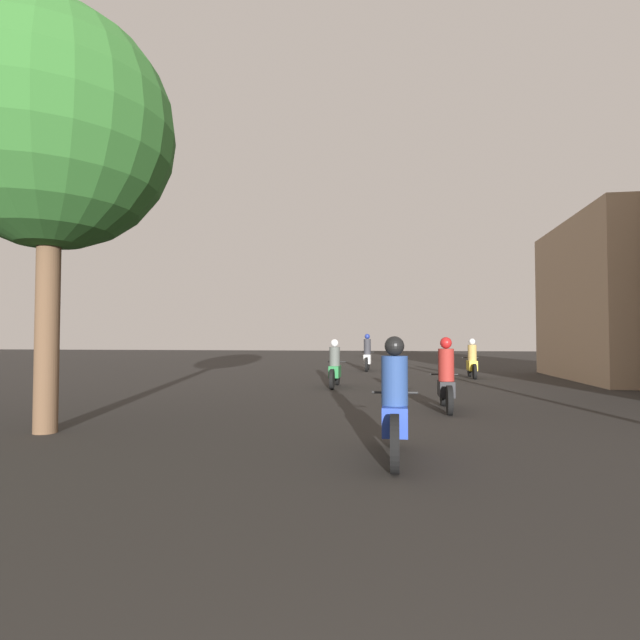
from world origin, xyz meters
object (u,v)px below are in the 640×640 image
motorcycle_green (335,368)px  motorcycle_yellow (472,362)px  motorcycle_blue (395,410)px  street_tree (51,130)px  motorcycle_white (367,356)px  motorcycle_black (446,381)px

motorcycle_green → motorcycle_yellow: size_ratio=1.08×
motorcycle_green → motorcycle_yellow: bearing=51.3°
motorcycle_blue → street_tree: (-5.44, 0.93, 4.22)m
motorcycle_blue → motorcycle_yellow: 13.48m
motorcycle_white → street_tree: street_tree is taller
motorcycle_blue → motorcycle_green: size_ratio=0.96×
motorcycle_blue → motorcycle_yellow: motorcycle_blue is taller
motorcycle_blue → motorcycle_green: motorcycle_blue is taller
motorcycle_yellow → street_tree: 15.38m
motorcycle_green → street_tree: size_ratio=0.29×
motorcycle_black → street_tree: size_ratio=0.28×
motorcycle_blue → motorcycle_white: (-1.28, 16.76, 0.06)m
motorcycle_white → street_tree: size_ratio=0.30×
motorcycle_green → street_tree: street_tree is taller
motorcycle_green → motorcycle_white: (0.55, 7.87, 0.08)m
motorcycle_black → street_tree: street_tree is taller
street_tree → motorcycle_blue: bearing=-9.7°
motorcycle_green → motorcycle_white: bearing=94.7°
motorcycle_yellow → motorcycle_white: (-4.12, 3.58, 0.08)m
motorcycle_blue → motorcycle_yellow: bearing=80.3°
motorcycle_yellow → motorcycle_white: size_ratio=0.89×
motorcycle_blue → motorcycle_white: size_ratio=0.93×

